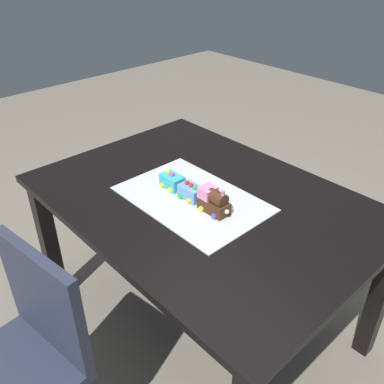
{
  "coord_description": "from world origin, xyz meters",
  "views": [
    {
      "loc": [
        -1.04,
        1.02,
        1.67
      ],
      "look_at": [
        0.02,
        0.05,
        0.77
      ],
      "focal_mm": 39.06,
      "sensor_mm": 36.0,
      "label": 1
    }
  ],
  "objects_px": {
    "dining_table": "(203,218)",
    "chair": "(25,360)",
    "cake_car_tanker_sky_blue": "(191,192)",
    "cake_locomotive": "(214,201)",
    "cake_car_flatbed_turquoise": "(172,181)"
  },
  "relations": [
    {
      "from": "dining_table",
      "to": "chair",
      "type": "bearing_deg",
      "value": 91.45
    },
    {
      "from": "dining_table",
      "to": "cake_locomotive",
      "type": "bearing_deg",
      "value": 156.11
    },
    {
      "from": "cake_car_tanker_sky_blue",
      "to": "chair",
      "type": "bearing_deg",
      "value": 93.22
    },
    {
      "from": "chair",
      "to": "cake_car_tanker_sky_blue",
      "type": "relative_size",
      "value": 8.6
    },
    {
      "from": "chair",
      "to": "cake_locomotive",
      "type": "height_order",
      "value": "same"
    },
    {
      "from": "cake_locomotive",
      "to": "cake_car_flatbed_turquoise",
      "type": "xyz_separation_m",
      "value": [
        0.25,
        0.0,
        -0.02
      ]
    },
    {
      "from": "dining_table",
      "to": "cake_locomotive",
      "type": "distance_m",
      "value": 0.2
    },
    {
      "from": "chair",
      "to": "cake_car_flatbed_turquoise",
      "type": "bearing_deg",
      "value": 94.27
    },
    {
      "from": "cake_car_flatbed_turquoise",
      "to": "dining_table",
      "type": "bearing_deg",
      "value": -161.67
    },
    {
      "from": "cake_car_tanker_sky_blue",
      "to": "cake_car_flatbed_turquoise",
      "type": "distance_m",
      "value": 0.12
    },
    {
      "from": "dining_table",
      "to": "cake_car_flatbed_turquoise",
      "type": "relative_size",
      "value": 14.0
    },
    {
      "from": "dining_table",
      "to": "chair",
      "type": "distance_m",
      "value": 0.85
    },
    {
      "from": "chair",
      "to": "dining_table",
      "type": "bearing_deg",
      "value": 84.03
    },
    {
      "from": "cake_car_tanker_sky_blue",
      "to": "cake_locomotive",
      "type": "bearing_deg",
      "value": -180.0
    },
    {
      "from": "dining_table",
      "to": "cake_car_tanker_sky_blue",
      "type": "relative_size",
      "value": 14.0
    }
  ]
}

